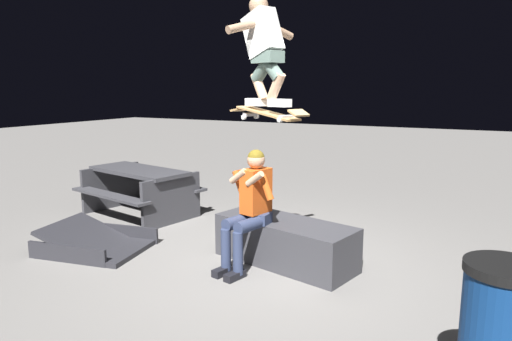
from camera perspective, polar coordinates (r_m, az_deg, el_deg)
ground_plane at (r=5.44m, az=0.86°, el=-11.49°), size 40.00×40.00×0.00m
ledge_box_main at (r=5.39m, az=3.61°, el=-8.84°), size 1.76×0.99×0.51m
person_sitting_on_ledge at (r=5.10m, az=-0.79°, el=-4.11°), size 0.59×0.78×1.34m
skateboard at (r=4.85m, az=1.42°, el=7.09°), size 1.02×0.56×0.14m
skater_airborne at (r=4.90m, az=0.99°, el=15.16°), size 0.63×0.85×1.12m
kicker_ramp at (r=6.17m, az=-19.17°, el=-8.72°), size 1.33×1.13×0.43m
picnic_table_back at (r=7.54m, az=-14.24°, el=-1.69°), size 1.93×1.65×0.75m
trash_bin at (r=3.37m, az=27.90°, el=-17.89°), size 0.49×0.49×0.97m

